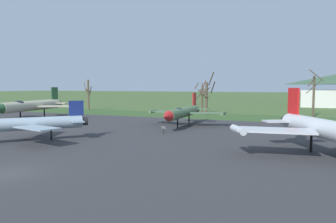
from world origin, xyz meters
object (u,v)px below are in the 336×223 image
Objects in this scene: jet_fighter_rear_left at (183,112)px; info_placard_rear_left at (164,130)px; jet_fighter_front_right at (31,106)px; jet_fighter_front_left at (336,131)px; jet_fighter_rear_center at (21,124)px.

jet_fighter_rear_left is 7.48m from info_placard_rear_left.
jet_fighter_front_right is 1.18× the size of jet_fighter_rear_left.
jet_fighter_front_left is at bearing -23.22° from info_placard_rear_left.
jet_fighter_front_left is 45.52m from jet_fighter_front_right.
jet_fighter_front_right is at bearing 134.25° from jet_fighter_rear_center.
jet_fighter_front_left is 0.89× the size of jet_fighter_front_right.
jet_fighter_front_right reaches higher than jet_fighter_rear_center.
jet_fighter_front_left is 17.19× the size of info_placard_rear_left.
jet_fighter_rear_center is at bearing -119.54° from jet_fighter_rear_left.
jet_fighter_rear_center is at bearing -134.99° from info_placard_rear_left.
jet_fighter_front_left reaches higher than info_placard_rear_left.
jet_fighter_front_left reaches higher than jet_fighter_front_right.
jet_fighter_rear_center is at bearing -45.75° from jet_fighter_front_right.
jet_fighter_rear_center is 0.77× the size of jet_fighter_rear_left.
info_placard_rear_left is at bearing -12.41° from jet_fighter_front_right.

